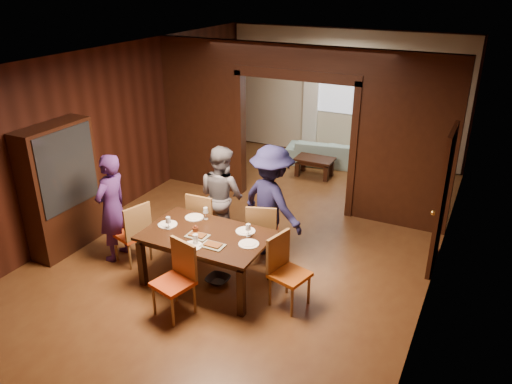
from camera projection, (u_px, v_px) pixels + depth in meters
The scene contains 32 objects.
floor at pixel (255, 239), 8.13m from camera, with size 9.00×9.00×0.00m, color #583018.
ceiling at pixel (255, 58), 6.95m from camera, with size 5.50×9.00×0.02m, color silver.
room_walls at pixel (301, 121), 9.06m from camera, with size 5.52×9.01×2.90m.
person_purple at pixel (112, 208), 7.32m from camera, with size 0.60×0.40×1.65m, color #412162.
person_grey at pixel (222, 196), 7.74m from camera, with size 0.79×0.61×1.62m, color #5A5860.
person_navy at pixel (272, 203), 7.37m from camera, with size 1.13×0.65×1.75m, color #1B1A43.
sofa at pixel (329, 153), 11.19m from camera, with size 1.88×0.74×0.55m, color #90BCBD.
serving_bowl at pixel (216, 232), 6.69m from camera, with size 0.33×0.33×0.08m, color black.
dining_table at pixel (207, 258), 6.88m from camera, with size 1.70×1.06×0.76m, color black.
coffee_table at pixel (314, 167), 10.58m from camera, with size 0.80×0.50×0.40m, color black.
chair_left at pixel (132, 232), 7.36m from camera, with size 0.44×0.44×0.97m, color #D34413, non-canonical shape.
chair_right at pixel (290, 273), 6.36m from camera, with size 0.44×0.44×0.97m, color #C35512, non-canonical shape.
chair_far_l at pixel (206, 220), 7.71m from camera, with size 0.44×0.44×0.97m, color orange, non-canonical shape.
chair_far_r at pixel (263, 231), 7.37m from camera, with size 0.44×0.44×0.97m, color #CF4013, non-canonical shape.
chair_near at pixel (173, 281), 6.19m from camera, with size 0.44×0.44×0.97m, color #BF3C12, non-canonical shape.
hutch at pixel (61, 189), 7.53m from camera, with size 0.40×1.20×2.00m, color black.
door_right at pixel (442, 201), 7.02m from camera, with size 0.06×0.90×2.10m, color black.
window_far at pixel (344, 84), 11.08m from camera, with size 1.20×0.03×1.30m, color silver.
curtain_left at pixel (311, 101), 11.53m from camera, with size 0.35×0.06×2.40m, color white.
curtain_right at pixel (375, 108), 10.92m from camera, with size 0.35×0.06×2.40m, color white.
plate_left at pixel (168, 225), 6.97m from camera, with size 0.27×0.27×0.01m, color white.
plate_far_l at pixel (194, 217), 7.17m from camera, with size 0.27×0.27×0.01m, color white.
plate_far_r at pixel (246, 231), 6.79m from camera, with size 0.27×0.27×0.01m, color white.
plate_right at pixel (249, 244), 6.47m from camera, with size 0.27×0.27×0.01m, color white.
plate_near at pixel (192, 246), 6.42m from camera, with size 0.27×0.27×0.01m, color white.
platter_a at pixel (197, 235), 6.66m from camera, with size 0.30×0.20×0.04m, color gray.
platter_b at pixel (213, 245), 6.42m from camera, with size 0.30×0.20×0.04m, color gray.
wineglass_left at pixel (168, 223), 6.83m from camera, with size 0.08×0.08×0.18m, color silver, non-canonical shape.
wineglass_far at pixel (206, 213), 7.10m from camera, with size 0.08×0.08×0.18m, color white, non-canonical shape.
wineglass_right at pixel (248, 230), 6.64m from camera, with size 0.08×0.08×0.18m, color white, non-canonical shape.
tumbler at pixel (196, 239), 6.45m from camera, with size 0.07×0.07×0.14m, color silver.
condiment_jar at pixel (195, 229), 6.73m from camera, with size 0.08×0.08×0.11m, color #522313, non-canonical shape.
Camera 1 is at (3.18, -6.37, 4.01)m, focal length 35.00 mm.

